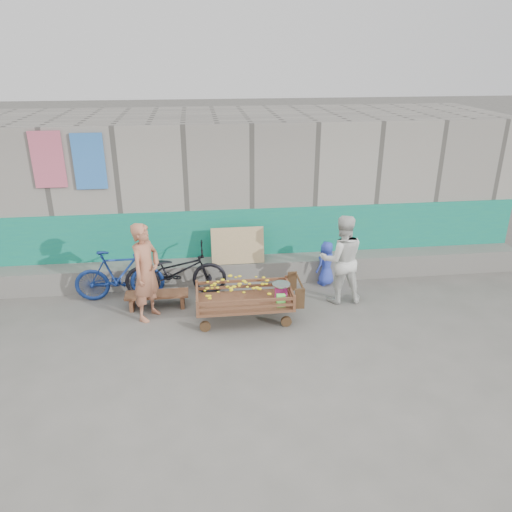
{
  "coord_description": "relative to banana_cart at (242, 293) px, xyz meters",
  "views": [
    {
      "loc": [
        -0.42,
        -6.55,
        4.28
      ],
      "look_at": [
        0.52,
        1.2,
        1.0
      ],
      "focal_mm": 35.0,
      "sensor_mm": 36.0,
      "label": 1
    }
  ],
  "objects": [
    {
      "name": "bench",
      "position": [
        -1.46,
        0.64,
        -0.3
      ],
      "size": [
        1.1,
        0.33,
        0.28
      ],
      "color": "#57301D",
      "rests_on": "ground"
    },
    {
      "name": "vendor_man",
      "position": [
        -1.57,
        0.3,
        0.34
      ],
      "size": [
        0.67,
        0.74,
        1.69
      ],
      "primitive_type": "imported",
      "rotation": [
        0.0,
        0.0,
        1.03
      ],
      "color": "#A7664A",
      "rests_on": "ground"
    },
    {
      "name": "banana_cart",
      "position": [
        0.0,
        0.0,
        0.0
      ],
      "size": [
        1.76,
        0.8,
        0.75
      ],
      "color": "#57301D",
      "rests_on": "ground"
    },
    {
      "name": "bicycle_dark",
      "position": [
        -1.12,
        1.07,
        -0.02
      ],
      "size": [
        1.85,
        0.65,
        0.97
      ],
      "primitive_type": "imported",
      "rotation": [
        0.0,
        0.0,
        1.57
      ],
      "color": "black",
      "rests_on": "ground"
    },
    {
      "name": "child",
      "position": [
        1.74,
        1.2,
        -0.07
      ],
      "size": [
        0.51,
        0.47,
        0.88
      ],
      "primitive_type": "imported",
      "rotation": [
        0.0,
        0.0,
        3.74
      ],
      "color": "#2F42BB",
      "rests_on": "ground"
    },
    {
      "name": "building_wall",
      "position": [
        -0.25,
        3.24,
        0.96
      ],
      "size": [
        12.0,
        3.5,
        3.0
      ],
      "color": "gray",
      "rests_on": "ground"
    },
    {
      "name": "woman",
      "position": [
        1.82,
        0.51,
        0.31
      ],
      "size": [
        0.81,
        0.64,
        1.63
      ],
      "primitive_type": "imported",
      "rotation": [
        0.0,
        0.0,
        3.11
      ],
      "color": "silver",
      "rests_on": "ground"
    },
    {
      "name": "ground",
      "position": [
        -0.25,
        -0.81,
        -0.51
      ],
      "size": [
        80.0,
        80.0,
        0.0
      ],
      "primitive_type": "plane",
      "color": "#585650",
      "rests_on": "ground"
    },
    {
      "name": "bicycle_blue",
      "position": [
        -2.13,
        1.04,
        -0.03
      ],
      "size": [
        1.61,
        0.48,
        0.96
      ],
      "primitive_type": "imported",
      "rotation": [
        0.0,
        0.0,
        1.59
      ],
      "color": "navy",
      "rests_on": "ground"
    }
  ]
}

